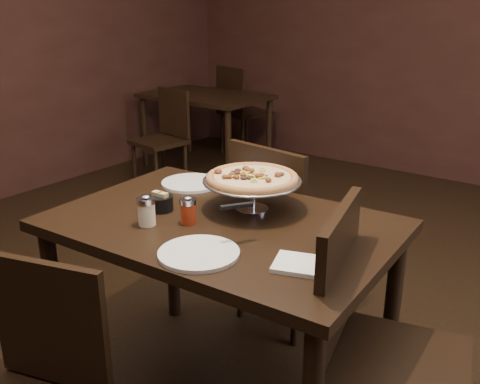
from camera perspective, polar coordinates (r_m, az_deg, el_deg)
The scene contains 15 objects.
room at distance 1.85m, azimuth 1.07°, elevation 14.56°, with size 6.04×7.04×2.84m.
dining_table at distance 2.05m, azimuth -1.96°, elevation -5.72°, with size 1.31×0.90×0.79m.
background_table at distance 5.26m, azimuth -3.68°, elevation 9.33°, with size 1.17×0.78×0.73m.
pizza_stand at distance 2.07m, azimuth 1.31°, elevation 1.47°, with size 0.39×0.39×0.16m.
parmesan_shaker at distance 1.98m, azimuth -9.95°, elevation -1.98°, with size 0.07×0.07×0.12m.
pepper_flake_shaker at distance 1.97m, azimuth -5.55°, elevation -1.97°, with size 0.06×0.06×0.11m.
packet_caddy at distance 2.12m, azimuth -8.46°, elevation -1.13°, with size 0.10×0.10×0.07m.
napkin_stack at distance 1.68m, azimuth 6.06°, elevation -7.65°, with size 0.14×0.14×0.01m, color white.
plate_left at distance 2.41m, azimuth -5.26°, elevation 0.97°, with size 0.26×0.26×0.01m, color white.
plate_near at distance 1.74m, azimuth -4.42°, elevation -6.53°, with size 0.27×0.27×0.01m, color white.
serving_spatula at distance 1.79m, azimuth -0.38°, elevation -1.55°, with size 0.15×0.15×0.02m.
chair_far at distance 2.62m, azimuth 4.51°, elevation -3.95°, with size 0.50×0.50×0.95m.
chair_side at distance 1.84m, azimuth 13.92°, elevation -15.25°, with size 0.54×0.54×0.97m.
bg_chair_far at distance 5.73m, azimuth -0.04°, elevation 9.02°, with size 0.53×0.53×0.94m.
bg_chair_near at distance 4.79m, azimuth -8.03°, elevation 6.12°, with size 0.45×0.45×0.85m.
Camera 1 is at (1.13, -1.48, 1.56)m, focal length 40.00 mm.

